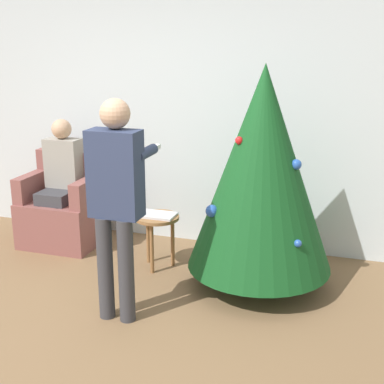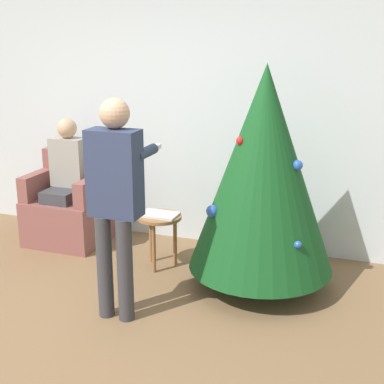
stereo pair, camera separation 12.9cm
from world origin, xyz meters
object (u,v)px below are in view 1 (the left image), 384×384
object	(u,v)px
person_standing	(116,192)
side_stool	(157,224)
christmas_tree	(262,169)
armchair	(64,210)
person_seated	(61,177)

from	to	relation	value
person_standing	side_stool	world-z (taller)	person_standing
christmas_tree	armchair	world-z (taller)	christmas_tree
person_seated	person_standing	xyz separation A→B (m)	(1.21, -1.19, 0.28)
side_stool	person_standing	bearing A→B (deg)	-86.66
christmas_tree	side_stool	xyz separation A→B (m)	(-0.97, 0.09, -0.62)
christmas_tree	person_seated	size ratio (longest dim) A/B	1.47
person_seated	side_stool	world-z (taller)	person_seated
armchair	person_seated	size ratio (longest dim) A/B	0.73
side_stool	armchair	bearing A→B (deg)	166.06
armchair	side_stool	world-z (taller)	armchair
person_seated	armchair	bearing A→B (deg)	90.00
person_seated	person_standing	world-z (taller)	person_standing
christmas_tree	armchair	distance (m)	2.26
christmas_tree	side_stool	size ratio (longest dim) A/B	3.75
christmas_tree	person_standing	distance (m)	1.24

